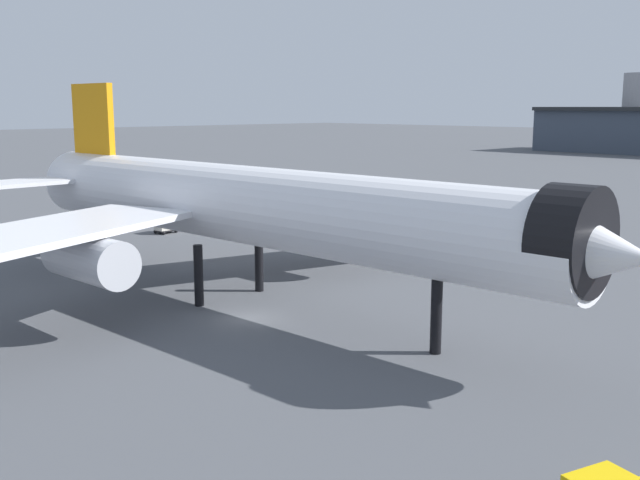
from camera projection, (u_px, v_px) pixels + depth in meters
The scene contains 3 objects.
ground at pixel (249, 319), 52.53m from camera, with size 900.00×900.00×0.00m, color #4C4F54.
airliner_near_gate at pixel (248, 207), 55.41m from camera, with size 59.87×54.58×17.11m.
baggage_cart_trailing at pixel (165, 225), 87.95m from camera, with size 2.18×2.58×1.82m.
Camera 1 is at (39.95, -31.56, 15.01)m, focal length 41.17 mm.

